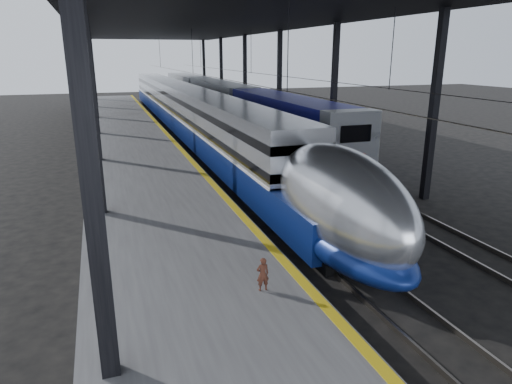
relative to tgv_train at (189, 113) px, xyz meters
name	(u,v)px	position (x,y,z in m)	size (l,w,h in m)	color
ground	(286,268)	(-2.00, -27.67, -1.95)	(160.00, 160.00, 0.00)	black
platform	(133,149)	(-5.50, -7.67, -1.45)	(6.00, 80.00, 1.00)	#4C4C4F
yellow_strip	(172,140)	(-2.70, -7.67, -0.95)	(0.30, 80.00, 0.01)	gold
rails	(241,148)	(2.50, -7.67, -1.87)	(6.52, 80.00, 0.16)	slate
canopy	(204,22)	(-0.10, -7.67, 7.16)	(18.00, 75.00, 9.47)	black
tgv_train	(189,113)	(0.00, 0.00, 0.00)	(2.91, 65.20, 4.17)	silver
second_train	(222,102)	(5.00, 7.24, 0.16)	(3.02, 56.05, 4.16)	navy
child	(263,274)	(-3.89, -30.58, -0.48)	(0.34, 0.22, 0.93)	#492418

